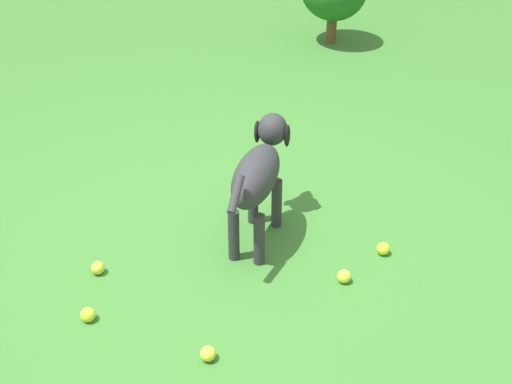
# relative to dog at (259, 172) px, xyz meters

# --- Properties ---
(ground) EXTENTS (14.00, 14.00, 0.00)m
(ground) POSITION_rel_dog_xyz_m (-0.13, 0.24, -0.39)
(ground) COLOR #38722D
(dog) EXTENTS (0.74, 0.53, 0.58)m
(dog) POSITION_rel_dog_xyz_m (0.00, 0.00, 0.00)
(dog) COLOR #2D2D33
(dog) RESTS_ON ground
(tennis_ball_0) EXTENTS (0.07, 0.07, 0.07)m
(tennis_ball_0) POSITION_rel_dog_xyz_m (-0.48, -0.27, -0.35)
(tennis_ball_0) COLOR #CDE23A
(tennis_ball_0) RESTS_ON ground
(tennis_ball_1) EXTENTS (0.07, 0.07, 0.07)m
(tennis_ball_1) POSITION_rel_dog_xyz_m (-0.34, -0.55, -0.35)
(tennis_ball_1) COLOR #C9E42E
(tennis_ball_1) RESTS_ON ground
(tennis_ball_2) EXTENTS (0.07, 0.07, 0.07)m
(tennis_ball_2) POSITION_rel_dog_xyz_m (-0.77, 0.47, -0.35)
(tennis_ball_2) COLOR #D4DC3B
(tennis_ball_2) RESTS_ON ground
(tennis_ball_3) EXTENTS (0.07, 0.07, 0.07)m
(tennis_ball_3) POSITION_rel_dog_xyz_m (-0.06, 0.84, -0.35)
(tennis_ball_3) COLOR #C7D838
(tennis_ball_3) RESTS_ON ground
(tennis_ball_4) EXTENTS (0.07, 0.07, 0.07)m
(tennis_ball_4) POSITION_rel_dog_xyz_m (-0.39, 0.92, -0.35)
(tennis_ball_4) COLOR #C2E332
(tennis_ball_4) RESTS_ON ground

